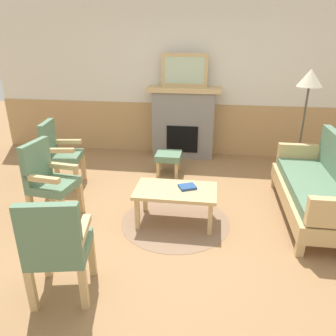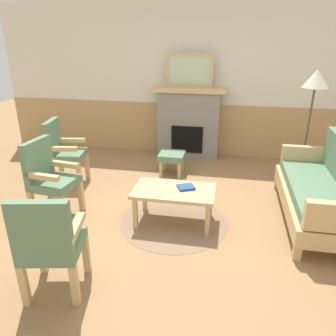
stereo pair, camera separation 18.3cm
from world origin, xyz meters
name	(u,v)px [view 1 (the left image)]	position (x,y,z in m)	size (l,w,h in m)	color
ground_plane	(164,219)	(0.00, 0.00, 0.00)	(14.00, 14.00, 0.00)	#997047
wall_back	(185,83)	(0.00, 2.60, 1.31)	(7.20, 0.14, 2.70)	silver
fireplace	(183,122)	(0.00, 2.35, 0.65)	(1.30, 0.44, 1.28)	gray
framed_picture	(184,70)	(0.00, 2.35, 1.56)	(0.80, 0.04, 0.56)	tan
couch	(318,188)	(1.85, 0.34, 0.40)	(0.70, 1.80, 0.98)	tan
coffee_table	(176,193)	(0.15, -0.03, 0.39)	(0.96, 0.56, 0.44)	tan
round_rug	(175,221)	(0.15, -0.03, 0.00)	(1.33, 1.33, 0.01)	#896B51
book_on_table	(187,187)	(0.28, 0.03, 0.46)	(0.19, 0.16, 0.03)	navy
footstool	(169,157)	(-0.15, 1.44, 0.28)	(0.40, 0.40, 0.36)	tan
armchair_near_fireplace	(48,178)	(-1.39, -0.14, 0.54)	(0.53, 0.53, 0.98)	tan
armchair_by_window_left	(59,151)	(-1.69, 0.80, 0.54)	(0.54, 0.54, 0.98)	tan
armchair_front_left	(57,245)	(-0.67, -1.39, 0.54)	(0.56, 0.56, 0.98)	tan
floor_lamp_by_couch	(309,85)	(1.89, 1.60, 1.45)	(0.36, 0.36, 1.68)	#332D28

